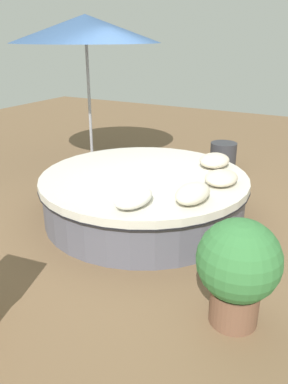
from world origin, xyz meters
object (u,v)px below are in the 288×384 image
at_px(planter, 238,267).
at_px(round_bed, 144,196).
at_px(throw_pillow_2, 221,178).
at_px(side_table, 223,157).
at_px(throw_pillow_0, 133,197).
at_px(throw_pillow_1, 193,193).
at_px(patio_umbrella, 86,30).
at_px(throw_pillow_3, 214,160).

bearing_deg(planter, round_bed, 49.18).
bearing_deg(throw_pillow_2, side_table, 16.83).
relative_size(throw_pillow_0, throw_pillow_1, 0.97).
bearing_deg(patio_umbrella, throw_pillow_3, -103.26).
height_order(throw_pillow_2, patio_umbrella, patio_umbrella).
relative_size(throw_pillow_2, throw_pillow_3, 1.01).
height_order(round_bed, throw_pillow_0, throw_pillow_0).
relative_size(round_bed, throw_pillow_1, 4.80).
xyz_separation_m(round_bed, throw_pillow_3, (0.76, -0.67, 0.37)).
distance_m(throw_pillow_1, planter, 1.22).
xyz_separation_m(round_bed, patio_umbrella, (1.35, 1.81, 2.02)).
relative_size(round_bed, patio_umbrella, 1.04).
distance_m(round_bed, side_table, 2.33).
xyz_separation_m(round_bed, throw_pillow_1, (-0.48, -0.86, 0.38)).
bearing_deg(round_bed, throw_pillow_3, -41.22).
bearing_deg(throw_pillow_2, round_bed, 99.88).
distance_m(throw_pillow_0, patio_umbrella, 3.52).
bearing_deg(throw_pillow_2, throw_pillow_3, 26.21).
distance_m(round_bed, throw_pillow_1, 1.05).
bearing_deg(side_table, planter, -160.47).
distance_m(throw_pillow_2, throw_pillow_3, 0.66).
bearing_deg(throw_pillow_0, patio_umbrella, 44.23).
bearing_deg(planter, throw_pillow_3, 23.94).
bearing_deg(round_bed, throw_pillow_2, -80.12).
xyz_separation_m(throw_pillow_1, throw_pillow_3, (1.24, 0.19, -0.00)).
height_order(round_bed, planter, planter).
bearing_deg(throw_pillow_1, side_table, 11.05).
bearing_deg(throw_pillow_0, throw_pillow_3, -10.75).
height_order(round_bed, throw_pillow_3, throw_pillow_3).
height_order(round_bed, patio_umbrella, patio_umbrella).
distance_m(throw_pillow_0, side_table, 3.22).
relative_size(throw_pillow_1, throw_pillow_2, 1.12).
distance_m(round_bed, planter, 2.17).
xyz_separation_m(throw_pillow_2, patio_umbrella, (1.18, 2.78, 1.66)).
bearing_deg(throw_pillow_3, throw_pillow_1, -171.29).
relative_size(throw_pillow_1, planter, 0.59).
bearing_deg(planter, throw_pillow_0, 67.39).
relative_size(throw_pillow_0, planter, 0.58).
relative_size(patio_umbrella, side_table, 5.01).
height_order(throw_pillow_1, patio_umbrella, patio_umbrella).
xyz_separation_m(throw_pillow_3, side_table, (1.54, 0.35, -0.42)).
distance_m(throw_pillow_0, throw_pillow_2, 1.21).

